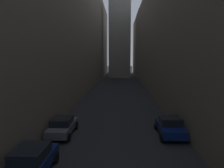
{
  "coord_description": "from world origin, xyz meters",
  "views": [
    {
      "loc": [
        0.36,
        7.31,
        6.29
      ],
      "look_at": [
        0.0,
        16.37,
        5.21
      ],
      "focal_mm": 34.97,
      "sensor_mm": 36.0,
      "label": 1
    }
  ],
  "objects": [
    {
      "name": "parked_car_right_far",
      "position": [
        4.4,
        24.67,
        0.76
      ],
      "size": [
        2.02,
        4.1,
        1.53
      ],
      "rotation": [
        0.0,
        0.0,
        1.57
      ],
      "color": "navy",
      "rests_on": "ground"
    },
    {
      "name": "parked_car_left_far",
      "position": [
        -4.4,
        24.45,
        0.75
      ],
      "size": [
        1.91,
        4.24,
        1.44
      ],
      "rotation": [
        0.0,
        0.0,
        1.57
      ],
      "color": "#4C4C51",
      "rests_on": "ground"
    },
    {
      "name": "ground_plane",
      "position": [
        0.0,
        48.0,
        0.0
      ],
      "size": [
        264.0,
        264.0,
        0.0
      ],
      "primitive_type": "plane",
      "color": "#232326"
    },
    {
      "name": "building_block_left",
      "position": [
        -11.37,
        50.0,
        12.33
      ],
      "size": [
        11.75,
        108.0,
        24.66
      ],
      "primitive_type": "cube",
      "color": "#756B5B",
      "rests_on": "ground"
    },
    {
      "name": "parked_car_left_third",
      "position": [
        -4.4,
        18.2,
        0.82
      ],
      "size": [
        2.0,
        4.18,
        1.57
      ],
      "rotation": [
        0.0,
        0.0,
        1.57
      ],
      "color": "navy",
      "rests_on": "ground"
    },
    {
      "name": "building_block_right",
      "position": [
        11.81,
        50.0,
        10.24
      ],
      "size": [
        12.62,
        108.0,
        20.49
      ],
      "primitive_type": "cube",
      "color": "#756B5B",
      "rests_on": "ground"
    }
  ]
}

